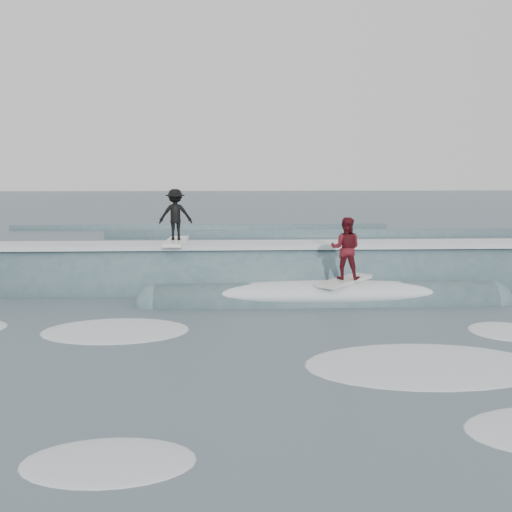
{
  "coord_description": "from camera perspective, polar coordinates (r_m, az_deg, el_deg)",
  "views": [
    {
      "loc": [
        -0.7,
        -11.5,
        3.55
      ],
      "look_at": [
        0.0,
        4.39,
        1.1
      ],
      "focal_mm": 40.0,
      "sensor_mm": 36.0,
      "label": 1
    }
  ],
  "objects": [
    {
      "name": "ground",
      "position": [
        12.06,
        0.93,
        -8.36
      ],
      "size": [
        160.0,
        160.0,
        0.0
      ],
      "primitive_type": "plane",
      "color": "#41535F",
      "rests_on": "ground"
    },
    {
      "name": "surfer_red",
      "position": [
        15.15,
        8.95,
        0.38
      ],
      "size": [
        1.74,
        1.86,
        1.74
      ],
      "color": "silver",
      "rests_on": "ground"
    },
    {
      "name": "far_swells",
      "position": [
        29.39,
        -4.59,
        1.79
      ],
      "size": [
        34.34,
        8.65,
        0.8
      ],
      "color": "#3C5D66",
      "rests_on": "ground"
    },
    {
      "name": "whitewater",
      "position": [
        10.58,
        3.72,
        -10.86
      ],
      "size": [
        14.43,
        7.64,
        0.1
      ],
      "color": "white",
      "rests_on": "ground"
    },
    {
      "name": "breaking_wave",
      "position": [
        17.02,
        0.61,
        -3.16
      ],
      "size": [
        22.06,
        4.06,
        2.57
      ],
      "color": "#3C5D66",
      "rests_on": "ground"
    },
    {
      "name": "surfer_black",
      "position": [
        17.03,
        -8.05,
        3.81
      ],
      "size": [
        1.01,
        2.02,
        1.6
      ],
      "color": "white",
      "rests_on": "ground"
    }
  ]
}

